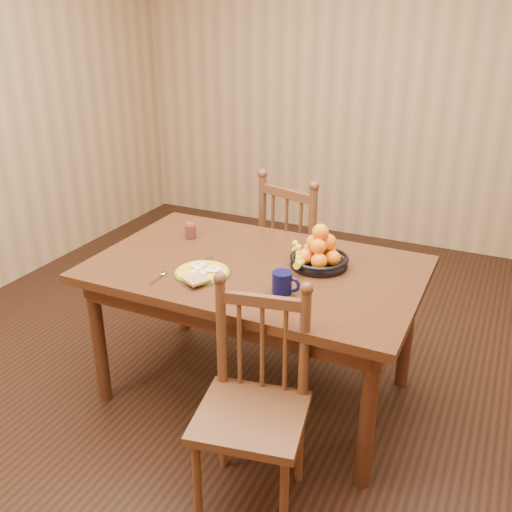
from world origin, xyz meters
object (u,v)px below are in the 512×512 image
at_px(dining_table, 256,281).
at_px(coffee_mug, 283,283).
at_px(chair_far, 301,256).
at_px(fruit_bowl, 318,254).
at_px(breakfast_plate, 202,272).
at_px(chair_near, 253,407).

relative_size(dining_table, coffee_mug, 11.98).
relative_size(dining_table, chair_far, 1.57).
distance_m(dining_table, fruit_bowl, 0.34).
distance_m(coffee_mug, fruit_bowl, 0.34).
xyz_separation_m(chair_far, breakfast_plate, (-0.15, -0.96, 0.27)).
xyz_separation_m(dining_table, fruit_bowl, (0.28, 0.12, 0.15)).
bearing_deg(chair_far, chair_near, 120.52).
bearing_deg(breakfast_plate, coffee_mug, -1.55).
distance_m(dining_table, coffee_mug, 0.35).
relative_size(chair_far, coffee_mug, 7.63).
distance_m(breakfast_plate, fruit_bowl, 0.57).
height_order(coffee_mug, fruit_bowl, fruit_bowl).
bearing_deg(chair_near, chair_far, 92.80).
distance_m(chair_far, breakfast_plate, 1.00).
bearing_deg(fruit_bowl, dining_table, -156.68).
height_order(breakfast_plate, fruit_bowl, fruit_bowl).
distance_m(chair_near, coffee_mug, 0.56).
bearing_deg(dining_table, chair_near, -65.67).
height_order(breakfast_plate, coffee_mug, coffee_mug).
relative_size(coffee_mug, fruit_bowl, 0.41).
height_order(dining_table, fruit_bowl, fruit_bowl).
bearing_deg(fruit_bowl, coffee_mug, -97.45).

